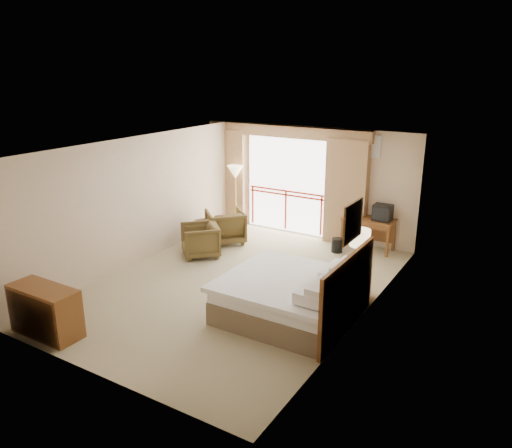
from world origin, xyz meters
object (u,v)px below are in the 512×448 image
Objects in this scene: table_lamp at (360,238)px; tv at (383,213)px; wastebasket at (337,245)px; armchair_far at (226,242)px; side_table at (204,229)px; desk at (369,225)px; floor_lamp at (235,174)px; dresser at (45,311)px; armchair_near at (201,256)px; bed at (293,296)px; nightstand at (356,281)px.

table_lamp reaches higher than tv.
tv reaches higher than wastebasket.
armchair_far is 1.55× the size of side_table.
desk is at bearing 155.89° from armchair_far.
dresser is (0.51, -6.20, -1.01)m from floor_lamp.
side_table is (-3.76, -1.65, -0.55)m from tv.
tv reaches higher than dresser.
dresser is (0.41, -4.67, 0.01)m from side_table.
dresser reaches higher than wastebasket.
dresser reaches higher than armchair_near.
table_lamp is at bearing 42.19° from armchair_near.
wastebasket is (-1.20, 1.96, -0.97)m from table_lamp.
bed is 5.22m from floor_lamp.
armchair_near is at bearing 92.87° from dresser.
wastebasket is at bearing -130.91° from desk.
bed is at bearing -116.19° from table_lamp.
tv is (-0.36, 2.51, 0.63)m from nightstand.
floor_lamp reaches higher than armchair_near.
nightstand is 0.95× the size of table_lamp.
armchair_far is (-3.10, 2.51, -0.38)m from bed.
nightstand is (0.65, 1.28, -0.07)m from bed.
tv is at bearing 64.80° from dresser.
bed is 3.85m from desk.
side_table is (-0.40, 0.67, 0.39)m from armchair_near.
wastebasket is 0.20× the size of floor_lamp.
table_lamp reaches higher than dresser.
desk is at bearing 2.89° from floor_lamp.
desk is at bearing 45.70° from wastebasket.
table_lamp is (0.00, 0.05, 0.82)m from nightstand.
wastebasket is (-0.84, -0.50, -0.78)m from tv.
floor_lamp reaches higher than nightstand.
table_lamp is at bearing 48.89° from dresser.
floor_lamp is (-4.22, 2.39, 1.10)m from nightstand.
dresser is (-3.35, -6.32, -0.54)m from tv.
bed is 1.66m from table_lamp.
armchair_near is 0.49× the size of floor_lamp.
tv is 7.17m from dresser.
armchair_near is (-2.52, -1.82, -0.16)m from wastebasket.
dresser is (-3.70, -3.81, 0.09)m from nightstand.
armchair_far is 5.07m from dresser.
desk reaches higher than armchair_near.
table_lamp reaches higher than side_table.
nightstand is at bearing -29.53° from floor_lamp.
table_lamp is 4.26m from side_table.
tv is (-0.36, 2.46, -0.19)m from table_lamp.
nightstand is at bearing -72.26° from desk.
side_table is at bearing 148.37° from bed.
tv is 0.25× the size of floor_lamp.
table_lamp is (0.65, 1.33, 0.75)m from bed.
tv is at bearing 30.67° from wastebasket.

